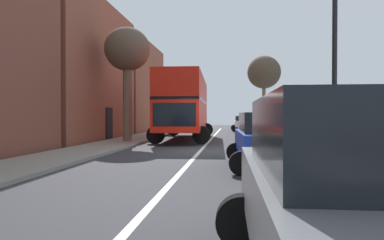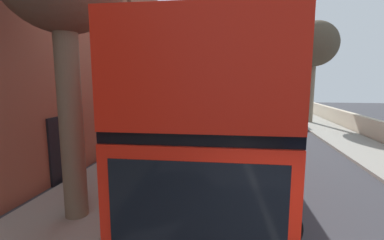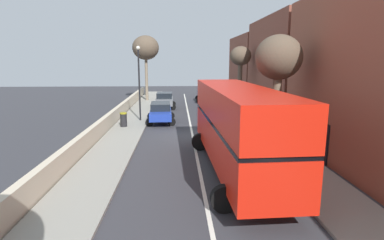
{
  "view_description": "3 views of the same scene",
  "coord_description": "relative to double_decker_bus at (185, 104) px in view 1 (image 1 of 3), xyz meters",
  "views": [
    {
      "loc": [
        1.44,
        -15.54,
        1.6
      ],
      "look_at": [
        -0.78,
        3.37,
        1.34
      ],
      "focal_mm": 32.44,
      "sensor_mm": 36.0,
      "label": 1
    },
    {
      "loc": [
        -1.02,
        -1.34,
        3.17
      ],
      "look_at": [
        -1.84,
        3.5,
        2.46
      ],
      "focal_mm": 24.69,
      "sensor_mm": 36.0,
      "label": 2
    },
    {
      "loc": [
        1.02,
        20.82,
        5.26
      ],
      "look_at": [
        0.26,
        4.7,
        2.07
      ],
      "focal_mm": 28.38,
      "sensor_mm": 36.0,
      "label": 3
    }
  ],
  "objects": [
    {
      "name": "street_tree_left_2",
      "position": [
        -2.9,
        -3.32,
        2.86
      ],
      "size": [
        2.61,
        2.61,
        6.54
      ],
      "color": "brown",
      "rests_on": "sidewalk_left"
    },
    {
      "name": "double_decker_bus",
      "position": [
        0.0,
        0.0,
        0.0
      ],
      "size": [
        3.87,
        11.2,
        4.06
      ],
      "color": "red",
      "rests_on": "ground"
    },
    {
      "name": "lamppost_right",
      "position": [
        6.0,
        -12.52,
        1.45
      ],
      "size": [
        0.32,
        0.32,
        6.31
      ],
      "color": "black",
      "rests_on": "sidewalk_right"
    },
    {
      "name": "terraced_houses_left",
      "position": [
        -6.8,
        -6.97,
        1.98
      ],
      "size": [
        4.07,
        47.52,
        8.91
      ],
      "color": "brown",
      "rests_on": "ground"
    },
    {
      "name": "street_tree_right_1",
      "position": [
        6.25,
        12.6,
        3.51
      ],
      "size": [
        3.31,
        3.31,
        7.43
      ],
      "color": "#7A6B56",
      "rests_on": "sidewalk_right"
    },
    {
      "name": "sidewalk_left",
      "position": [
        -3.2,
        -7.19,
        -2.29
      ],
      "size": [
        2.6,
        60.0,
        0.12
      ],
      "primitive_type": "cube",
      "color": "gray",
      "rests_on": "ground"
    },
    {
      "name": "parked_car_blue_right_0",
      "position": [
        4.2,
        -12.07,
        -1.4
      ],
      "size": [
        2.58,
        4.66,
        1.68
      ],
      "color": "#1E389E",
      "rests_on": "ground"
    },
    {
      "name": "boundary_wall_right",
      "position": [
        8.15,
        -7.19,
        -1.78
      ],
      "size": [
        0.36,
        54.0,
        1.14
      ],
      "primitive_type": "cube",
      "color": "beige",
      "rests_on": "ground"
    },
    {
      "name": "litter_bin_right",
      "position": [
        7.0,
        -9.97,
        -1.68
      ],
      "size": [
        0.55,
        0.55,
        1.11
      ],
      "color": "black",
      "rests_on": "sidewalk_right"
    },
    {
      "name": "sidewalk_right",
      "position": [
        6.6,
        -7.19,
        -2.29
      ],
      "size": [
        2.6,
        60.0,
        0.12
      ],
      "primitive_type": "cube",
      "color": "gray",
      "rests_on": "ground"
    },
    {
      "name": "road_centre_line",
      "position": [
        1.7,
        -7.19,
        -2.35
      ],
      "size": [
        0.16,
        54.0,
        0.01
      ],
      "primitive_type": "cube",
      "color": "silver",
      "rests_on": "ground"
    },
    {
      "name": "parked_car_white_right_2",
      "position": [
        4.2,
        11.96,
        -1.46
      ],
      "size": [
        2.51,
        4.01,
        1.54
      ],
      "color": "silver",
      "rests_on": "ground"
    },
    {
      "name": "parked_car_grey_right_1",
      "position": [
        4.2,
        -19.8,
        -1.38
      ],
      "size": [
        2.53,
        3.96,
        1.74
      ],
      "color": "slate",
      "rests_on": "ground"
    },
    {
      "name": "ground_plane",
      "position": [
        1.7,
        -7.19,
        -2.35
      ],
      "size": [
        84.0,
        84.0,
        0.0
      ],
      "primitive_type": "plane",
      "color": "#333338"
    }
  ]
}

